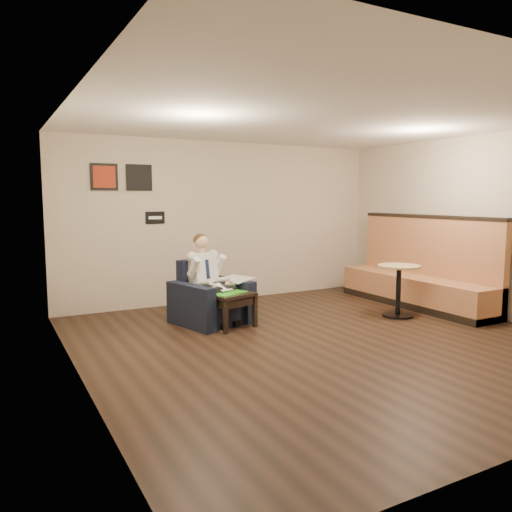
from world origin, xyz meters
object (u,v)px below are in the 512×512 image
coffee_mug (233,286)px  green_folder (227,293)px  side_table (228,310)px  smartphone (223,290)px  cafe_table (398,291)px  armchair (212,292)px  seated_man (217,282)px  banquette (416,262)px

coffee_mug → green_folder: bearing=-131.7°
side_table → smartphone: bearing=87.3°
coffee_mug → side_table: bearing=-131.7°
cafe_table → coffee_mug: bearing=160.3°
armchair → seated_man: size_ratio=0.75×
armchair → banquette: 3.57m
armchair → side_table: 0.40m
banquette → side_table: bearing=175.7°
side_table → coffee_mug: coffee_mug is taller
armchair → green_folder: 0.36m
banquette → cafe_table: (-0.82, -0.43, -0.36)m
armchair → smartphone: size_ratio=6.10×
armchair → banquette: banquette is taller
green_folder → cafe_table: 2.69m
banquette → cafe_table: 0.99m
seated_man → smartphone: (0.09, -0.02, -0.12)m
smartphone → cafe_table: (2.57, -0.87, -0.10)m
green_folder → side_table: bearing=48.3°
cafe_table → banquette: bearing=27.7°
coffee_mug → smartphone: size_ratio=0.68×
armchair → smartphone: armchair is taller
side_table → smartphone: (0.01, 0.18, 0.25)m
side_table → banquette: 3.44m
smartphone → coffee_mug: bearing=-7.1°
seated_man → green_folder: 0.27m
seated_man → banquette: banquette is taller
side_table → cafe_table: size_ratio=0.76×
green_folder → banquette: bearing=-3.8°
coffee_mug → smartphone: bearing=177.6°
armchair → coffee_mug: bearing=-42.7°
side_table → banquette: bearing=-4.3°
armchair → side_table: armchair is taller
seated_man → side_table: size_ratio=2.06×
side_table → smartphone: 0.31m
smartphone → armchair: bearing=128.2°
armchair → green_folder: bearing=-91.1°
smartphone → banquette: (3.39, -0.44, 0.25)m
coffee_mug → cafe_table: size_ratio=0.13×
side_table → banquette: size_ratio=0.21×
banquette → seated_man: bearing=172.4°
coffee_mug → banquette: 3.27m
banquette → green_folder: bearing=176.2°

